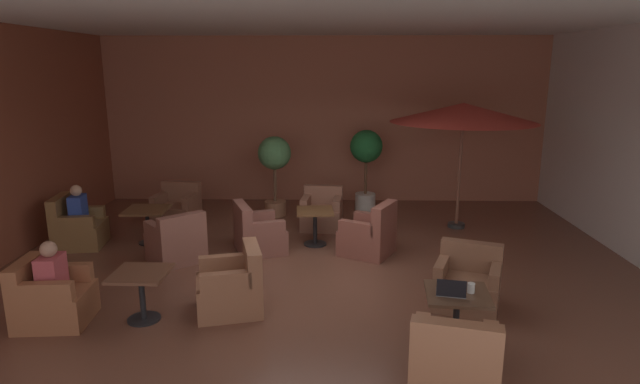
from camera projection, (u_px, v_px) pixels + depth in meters
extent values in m
cube|color=brown|center=(319.00, 278.00, 7.72)|extent=(9.98, 9.34, 0.02)
cube|color=#AA6249|center=(324.00, 120.00, 11.79)|extent=(9.98, 0.08, 3.68)
cube|color=silver|center=(319.00, 12.00, 6.85)|extent=(9.98, 9.34, 0.06)
cylinder|color=black|center=(454.00, 343.00, 5.84)|extent=(0.36, 0.36, 0.02)
cylinder|color=black|center=(456.00, 320.00, 5.78)|extent=(0.07, 0.07, 0.59)
cube|color=brown|center=(458.00, 294.00, 5.70)|extent=(0.74, 0.74, 0.03)
cube|color=#935C3F|center=(453.00, 377.00, 4.84)|extent=(0.92, 0.89, 0.45)
cube|color=#935C3F|center=(456.00, 348.00, 4.47)|extent=(0.79, 0.34, 0.46)
cube|color=#935C3F|center=(421.00, 337.00, 4.88)|extent=(0.27, 0.58, 0.24)
cube|color=#935C3F|center=(492.00, 346.00, 4.72)|extent=(0.27, 0.58, 0.24)
cube|color=brown|center=(467.00, 292.00, 6.71)|extent=(0.98, 0.94, 0.41)
cube|color=brown|center=(471.00, 256.00, 6.86)|extent=(0.79, 0.42, 0.39)
cube|color=brown|center=(495.00, 275.00, 6.48)|extent=(0.31, 0.56, 0.19)
cube|color=brown|center=(441.00, 268.00, 6.72)|extent=(0.31, 0.56, 0.19)
cylinder|color=black|center=(315.00, 244.00, 9.13)|extent=(0.40, 0.40, 0.02)
cylinder|color=black|center=(315.00, 228.00, 9.06)|extent=(0.07, 0.07, 0.59)
cube|color=brown|center=(315.00, 211.00, 8.99)|extent=(0.67, 0.67, 0.03)
cube|color=#8E5944|center=(322.00, 218.00, 10.01)|extent=(0.81, 0.80, 0.41)
cube|color=#8E5944|center=(323.00, 194.00, 10.20)|extent=(0.76, 0.23, 0.36)
cube|color=#8E5944|center=(337.00, 203.00, 9.87)|extent=(0.19, 0.58, 0.20)
cube|color=#8E5944|center=(306.00, 202.00, 9.94)|extent=(0.19, 0.58, 0.20)
cube|color=brown|center=(261.00, 239.00, 8.76)|extent=(0.98, 1.01, 0.41)
cube|color=brown|center=(243.00, 217.00, 8.57)|extent=(0.44, 0.80, 0.43)
cube|color=brown|center=(258.00, 217.00, 9.01)|extent=(0.59, 0.33, 0.19)
cube|color=brown|center=(267.00, 228.00, 8.40)|extent=(0.59, 0.33, 0.19)
cube|color=brown|center=(366.00, 242.00, 8.63)|extent=(1.02, 0.99, 0.42)
cube|color=brown|center=(384.00, 218.00, 8.38)|extent=(0.48, 0.72, 0.47)
cube|color=brown|center=(357.00, 228.00, 8.33)|extent=(0.60, 0.40, 0.20)
cube|color=brown|center=(371.00, 219.00, 8.83)|extent=(0.60, 0.40, 0.20)
cylinder|color=black|center=(144.00, 319.00, 6.41)|extent=(0.40, 0.40, 0.02)
cylinder|color=black|center=(142.00, 298.00, 6.34)|extent=(0.07, 0.07, 0.59)
cube|color=brown|center=(140.00, 274.00, 6.27)|extent=(0.66, 0.66, 0.03)
cube|color=brown|center=(56.00, 306.00, 6.31)|extent=(0.85, 0.78, 0.41)
cube|color=brown|center=(25.00, 276.00, 6.20)|extent=(0.23, 0.73, 0.38)
cube|color=brown|center=(66.00, 272.00, 6.52)|extent=(0.63, 0.18, 0.22)
cube|color=brown|center=(45.00, 292.00, 5.95)|extent=(0.63, 0.18, 0.22)
cube|color=#905A3E|center=(229.00, 295.00, 6.59)|extent=(0.94, 0.89, 0.43)
cube|color=#905A3E|center=(252.00, 262.00, 6.56)|extent=(0.35, 0.74, 0.42)
cube|color=#905A3E|center=(226.00, 281.00, 6.22)|extent=(0.63, 0.27, 0.21)
cube|color=#905A3E|center=(223.00, 263.00, 6.79)|extent=(0.63, 0.27, 0.21)
cylinder|color=black|center=(149.00, 242.00, 9.20)|extent=(0.35, 0.35, 0.02)
cylinder|color=black|center=(148.00, 227.00, 9.13)|extent=(0.07, 0.07, 0.59)
cube|color=brown|center=(146.00, 210.00, 9.06)|extent=(0.73, 0.73, 0.03)
cube|color=brown|center=(177.00, 215.00, 10.23)|extent=(0.88, 0.83, 0.40)
cube|color=brown|center=(182.00, 191.00, 10.40)|extent=(0.79, 0.28, 0.41)
cube|color=brown|center=(191.00, 201.00, 10.06)|extent=(0.21, 0.57, 0.21)
cube|color=brown|center=(159.00, 199.00, 10.18)|extent=(0.21, 0.57, 0.21)
cube|color=brown|center=(81.00, 234.00, 9.02)|extent=(0.86, 0.88, 0.41)
cube|color=brown|center=(60.00, 210.00, 8.88)|extent=(0.28, 0.79, 0.48)
cube|color=brown|center=(87.00, 212.00, 9.25)|extent=(0.60, 0.24, 0.20)
cube|color=brown|center=(76.00, 222.00, 8.65)|extent=(0.60, 0.24, 0.20)
cube|color=#8A5547|center=(176.00, 247.00, 8.30)|extent=(1.03, 1.03, 0.45)
cube|color=#8A5547|center=(182.00, 227.00, 8.00)|extent=(0.67, 0.61, 0.37)
cube|color=#8A5547|center=(155.00, 231.00, 8.07)|extent=(0.47, 0.51, 0.21)
cube|color=#8A5547|center=(191.00, 223.00, 8.45)|extent=(0.47, 0.51, 0.21)
cylinder|color=#2D2D2D|center=(456.00, 225.00, 10.11)|extent=(0.32, 0.32, 0.08)
cylinder|color=brown|center=(460.00, 168.00, 9.85)|extent=(0.06, 0.06, 2.32)
cone|color=#C23C32|center=(463.00, 113.00, 9.61)|extent=(2.68, 2.68, 0.35)
cylinder|color=#A26A4B|center=(276.00, 208.00, 10.89)|extent=(0.44, 0.44, 0.30)
cylinder|color=brown|center=(275.00, 184.00, 10.77)|extent=(0.06, 0.06, 0.72)
sphere|color=#4C814D|center=(274.00, 153.00, 10.62)|extent=(0.68, 0.68, 0.68)
cylinder|color=silver|center=(365.00, 202.00, 11.28)|extent=(0.44, 0.44, 0.37)
cylinder|color=brown|center=(366.00, 177.00, 11.15)|extent=(0.06, 0.06, 0.73)
sphere|color=#1E632F|center=(366.00, 146.00, 11.00)|extent=(0.69, 0.69, 0.69)
cube|color=#B1434A|center=(52.00, 273.00, 6.21)|extent=(0.27, 0.38, 0.43)
sphere|color=#A4775F|center=(48.00, 249.00, 6.14)|extent=(0.19, 0.19, 0.19)
cube|color=#2D47A6|center=(78.00, 209.00, 8.91)|extent=(0.27, 0.39, 0.48)
sphere|color=tan|center=(76.00, 191.00, 8.83)|extent=(0.19, 0.19, 0.19)
cylinder|color=white|center=(471.00, 288.00, 5.69)|extent=(0.08, 0.08, 0.11)
cube|color=#9EA0A5|center=(451.00, 293.00, 5.68)|extent=(0.35, 0.28, 0.01)
cube|color=black|center=(451.00, 288.00, 5.55)|extent=(0.31, 0.07, 0.19)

